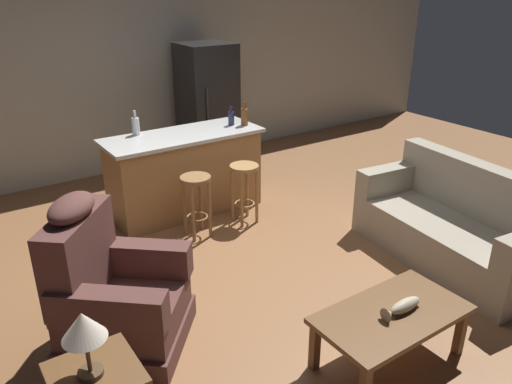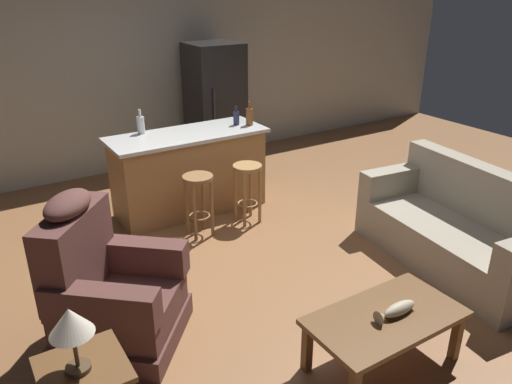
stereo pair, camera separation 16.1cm
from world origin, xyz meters
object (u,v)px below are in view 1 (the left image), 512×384
at_px(bar_stool_left, 196,195).
at_px(bottle_tall_green, 136,126).
at_px(bottle_wine_dark, 231,118).
at_px(coffee_table, 392,319).
at_px(table_lamp, 84,329).
at_px(bar_stool_right, 244,183).
at_px(fish_figurine, 402,307).
at_px(bottle_short_amber, 244,116).
at_px(recliner_near_lamp, 114,295).
at_px(refrigerator, 208,107).
at_px(kitchen_island, 185,173).
at_px(couch, 455,227).

relative_size(bar_stool_left, bottle_tall_green, 2.50).
bearing_deg(bottle_wine_dark, coffee_table, -101.21).
relative_size(table_lamp, bottle_tall_green, 1.51).
bearing_deg(bar_stool_right, fish_figurine, -97.52).
bearing_deg(table_lamp, bottle_short_amber, 43.80).
bearing_deg(coffee_table, bottle_wine_dark, 78.79).
bearing_deg(recliner_near_lamp, bottle_short_amber, 78.06).
height_order(bar_stool_left, bottle_wine_dark, bottle_wine_dark).
bearing_deg(bar_stool_right, refrigerator, 72.54).
bearing_deg(kitchen_island, bottle_wine_dark, 0.51).
xyz_separation_m(refrigerator, bottle_tall_green, (-1.43, -0.94, 0.17)).
relative_size(fish_figurine, recliner_near_lamp, 0.28).
distance_m(kitchen_island, bottle_wine_dark, 0.85).
xyz_separation_m(fish_figurine, bottle_tall_green, (-0.52, 3.41, 0.59)).
xyz_separation_m(recliner_near_lamp, bottle_tall_green, (1.06, 2.08, 0.63)).
relative_size(bar_stool_left, bottle_short_amber, 2.41).
height_order(couch, bottle_tall_green, bottle_tall_green).
relative_size(table_lamp, bottle_wine_dark, 1.81).
height_order(table_lamp, bottle_short_amber, bottle_short_amber).
relative_size(couch, bottle_wine_dark, 8.74).
bearing_deg(bottle_tall_green, table_lamp, -116.77).
relative_size(coffee_table, bottle_wine_dark, 4.85).
bearing_deg(refrigerator, bar_stool_left, -122.76).
relative_size(couch, refrigerator, 1.13).
bearing_deg(table_lamp, bar_stool_right, 41.19).
relative_size(couch, bar_stool_right, 2.92).
bearing_deg(kitchen_island, fish_figurine, -88.54).
distance_m(table_lamp, bar_stool_right, 3.13).
bearing_deg(bar_stool_right, bottle_wine_dark, 69.72).
bearing_deg(coffee_table, bar_stool_left, 95.07).
bearing_deg(fish_figurine, bottle_short_amber, 77.23).
bearing_deg(fish_figurine, bottle_tall_green, 98.69).
height_order(table_lamp, refrigerator, refrigerator).
height_order(coffee_table, refrigerator, refrigerator).
distance_m(recliner_near_lamp, kitchen_island, 2.36).
bearing_deg(fish_figurine, coffee_table, 145.12).
height_order(couch, bar_stool_left, couch).
xyz_separation_m(recliner_near_lamp, refrigerator, (2.49, 3.02, 0.46)).
height_order(recliner_near_lamp, bar_stool_left, recliner_near_lamp).
distance_m(kitchen_island, refrigerator, 1.61).
bearing_deg(couch, bottle_wine_dark, -61.19).
distance_m(fish_figurine, bottle_short_amber, 3.19).
relative_size(coffee_table, bar_stool_left, 1.62).
bearing_deg(refrigerator, recliner_near_lamp, -129.56).
relative_size(couch, recliner_near_lamp, 1.65).
xyz_separation_m(coffee_table, bottle_tall_green, (-0.47, 3.37, 0.69)).
relative_size(coffee_table, recliner_near_lamp, 0.92).
height_order(bottle_tall_green, bottle_short_amber, bottle_short_amber).
distance_m(coffee_table, bar_stool_left, 2.49).
relative_size(refrigerator, bottle_tall_green, 6.46).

